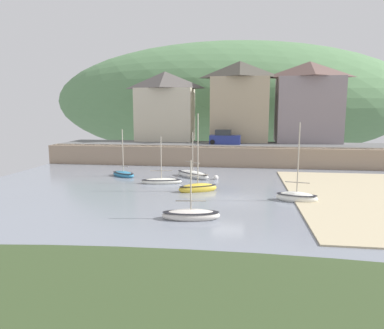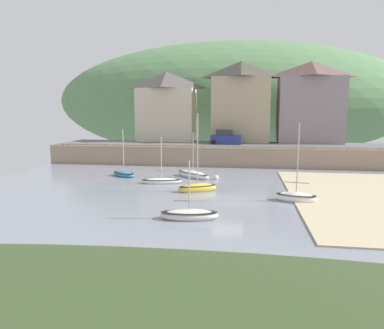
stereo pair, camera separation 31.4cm
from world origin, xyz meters
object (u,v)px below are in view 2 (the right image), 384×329
at_px(waterfront_building_left, 167,106).
at_px(sailboat_tall_mast, 193,175).
at_px(waterfront_building_centre, 241,101).
at_px(sailboat_far_left, 124,174).
at_px(mooring_buoy, 216,178).
at_px(fishing_boat_green, 189,215).
at_px(rowboat_small_beached, 161,181).
at_px(waterfront_building_right, 310,102).
at_px(parked_car_near_slipway, 226,138).
at_px(sailboat_white_hull, 296,197).
at_px(sailboat_nearest_shore, 198,188).

relative_size(waterfront_building_left, sailboat_tall_mast, 2.08).
bearing_deg(waterfront_building_left, waterfront_building_centre, 0.00).
distance_m(sailboat_far_left, mooring_buoy, 9.80).
height_order(sailboat_far_left, fishing_boat_green, sailboat_far_left).
relative_size(waterfront_building_left, rowboat_small_beached, 2.20).
xyz_separation_m(waterfront_building_left, mooring_buoy, (8.86, -17.14, -7.42)).
relative_size(waterfront_building_left, waterfront_building_right, 0.91).
height_order(sailboat_far_left, parked_car_near_slipway, sailboat_far_left).
relative_size(sailboat_white_hull, sailboat_far_left, 1.22).
xyz_separation_m(sailboat_white_hull, fishing_boat_green, (-7.41, -5.57, -0.05)).
xyz_separation_m(waterfront_building_right, rowboat_small_beached, (-16.75, -19.89, -7.86)).
xyz_separation_m(fishing_boat_green, mooring_buoy, (0.65, 13.38, -0.10)).
bearing_deg(waterfront_building_right, sailboat_far_left, -141.94).
xyz_separation_m(sailboat_tall_mast, sailboat_far_left, (-7.33, -0.43, -0.04)).
relative_size(waterfront_building_right, sailboat_nearest_shore, 1.64).
distance_m(waterfront_building_centre, sailboat_far_left, 22.13).
distance_m(sailboat_nearest_shore, sailboat_white_hull, 8.19).
height_order(waterfront_building_left, sailboat_nearest_shore, waterfront_building_left).
height_order(waterfront_building_left, rowboat_small_beached, waterfront_building_left).
bearing_deg(waterfront_building_right, rowboat_small_beached, -130.10).
relative_size(sailboat_tall_mast, rowboat_small_beached, 1.06).
distance_m(sailboat_far_left, parked_car_near_slipway, 16.21).
bearing_deg(sailboat_tall_mast, fishing_boat_green, -44.67).
bearing_deg(rowboat_small_beached, fishing_boat_green, -77.76).
bearing_deg(sailboat_nearest_shore, sailboat_tall_mast, 77.35).
relative_size(sailboat_nearest_shore, fishing_boat_green, 1.72).
xyz_separation_m(waterfront_building_centre, sailboat_nearest_shore, (-3.26, -22.79, -7.89)).
height_order(waterfront_building_right, parked_car_near_slipway, waterfront_building_right).
bearing_deg(waterfront_building_centre, sailboat_far_left, -125.23).
relative_size(waterfront_building_right, sailboat_far_left, 2.20).
height_order(waterfront_building_centre, fishing_boat_green, waterfront_building_centre).
height_order(sailboat_nearest_shore, parked_car_near_slipway, sailboat_nearest_shore).
distance_m(sailboat_nearest_shore, parked_car_near_slipway, 18.57).
bearing_deg(fishing_boat_green, parked_car_near_slipway, 80.20).
height_order(rowboat_small_beached, mooring_buoy, rowboat_small_beached).
bearing_deg(waterfront_building_right, sailboat_nearest_shore, -119.49).
relative_size(sailboat_nearest_shore, mooring_buoy, 12.74).
distance_m(waterfront_building_left, fishing_boat_green, 32.44).
bearing_deg(waterfront_building_left, sailboat_far_left, -93.20).
relative_size(sailboat_tall_mast, sailboat_white_hull, 0.79).
bearing_deg(sailboat_white_hull, waterfront_building_centre, 113.01).
bearing_deg(mooring_buoy, fishing_boat_green, -92.80).
bearing_deg(parked_car_near_slipway, fishing_boat_green, -89.10).
bearing_deg(rowboat_small_beached, waterfront_building_right, 39.86).
bearing_deg(sailboat_white_hull, rowboat_small_beached, 169.19).
height_order(fishing_boat_green, mooring_buoy, fishing_boat_green).
xyz_separation_m(waterfront_building_right, parked_car_near_slipway, (-11.48, -4.50, -4.89)).
bearing_deg(fishing_boat_green, waterfront_building_centre, 77.04).
bearing_deg(rowboat_small_beached, waterfront_building_left, 90.91).
relative_size(sailboat_tall_mast, sailboat_nearest_shore, 0.71).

